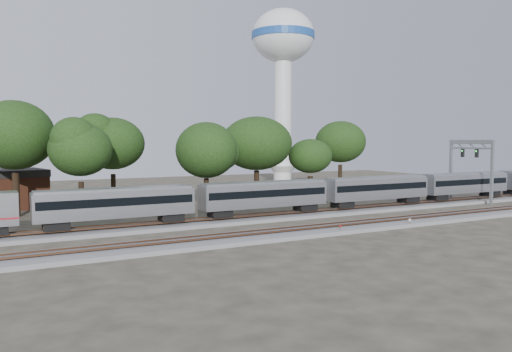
# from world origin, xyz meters

# --- Properties ---
(ground) EXTENTS (160.00, 160.00, 0.00)m
(ground) POSITION_xyz_m (0.00, 0.00, 0.00)
(ground) COLOR #383328
(ground) RESTS_ON ground
(track_far) EXTENTS (160.00, 5.00, 0.73)m
(track_far) POSITION_xyz_m (0.00, 6.00, 0.21)
(track_far) COLOR slate
(track_far) RESTS_ON ground
(track_near) EXTENTS (160.00, 5.00, 0.73)m
(track_near) POSITION_xyz_m (0.00, -4.00, 0.21)
(track_near) COLOR slate
(track_near) RESTS_ON ground
(train) EXTENTS (118.48, 2.88, 4.24)m
(train) POSITION_xyz_m (18.62, 6.00, 3.01)
(train) COLOR #B6B8BD
(train) RESTS_ON ground
(switch_stand_red) EXTENTS (0.28, 0.13, 0.91)m
(switch_stand_red) POSITION_xyz_m (3.32, -5.71, 0.58)
(switch_stand_red) COLOR #512D19
(switch_stand_red) RESTS_ON ground
(switch_stand_white) EXTENTS (0.30, 0.11, 0.95)m
(switch_stand_white) POSITION_xyz_m (12.29, -6.22, 0.60)
(switch_stand_white) COLOR #512D19
(switch_stand_white) RESTS_ON ground
(switch_lever) EXTENTS (0.56, 0.41, 0.30)m
(switch_lever) POSITION_xyz_m (7.94, -5.10, 0.15)
(switch_lever) COLOR #512D19
(switch_lever) RESTS_ON ground
(water_tower) EXTENTS (13.75, 13.75, 38.08)m
(water_tower) POSITION_xyz_m (29.82, 49.35, 28.21)
(water_tower) COLOR silver
(water_tower) RESTS_ON ground
(signal_gantry) EXTENTS (0.66, 7.81, 9.50)m
(signal_gantry) POSITION_xyz_m (37.08, 6.00, 6.92)
(signal_gantry) COLOR gray
(signal_gantry) RESTS_ON ground
(brick_building) EXTENTS (12.59, 10.01, 5.41)m
(brick_building) POSITION_xyz_m (-26.51, 31.01, 2.72)
(brick_building) COLOR brown
(brick_building) RESTS_ON ground
(tree_1) EXTENTS (10.21, 10.21, 14.40)m
(tree_1) POSITION_xyz_m (-24.85, 22.37, 10.03)
(tree_1) COLOR black
(tree_1) RESTS_ON ground
(tree_2) EXTENTS (8.45, 8.45, 11.92)m
(tree_2) POSITION_xyz_m (-18.10, 16.33, 8.30)
(tree_2) COLOR black
(tree_2) RESTS_ON ground
(tree_3) EXTENTS (9.13, 9.13, 12.87)m
(tree_3) POSITION_xyz_m (-12.83, 23.35, 8.96)
(tree_3) COLOR black
(tree_3) RESTS_ON ground
(tree_4) EXTENTS (8.26, 8.26, 11.65)m
(tree_4) POSITION_xyz_m (-2.33, 15.70, 8.11)
(tree_4) COLOR black
(tree_4) RESTS_ON ground
(tree_5) EXTENTS (9.11, 9.11, 12.84)m
(tree_5) POSITION_xyz_m (8.39, 21.60, 8.95)
(tree_5) COLOR black
(tree_5) RESTS_ON ground
(tree_6) EXTENTS (7.05, 7.05, 9.94)m
(tree_6) POSITION_xyz_m (17.35, 20.20, 6.91)
(tree_6) COLOR black
(tree_6) RESTS_ON ground
(tree_7) EXTENTS (9.34, 9.34, 13.16)m
(tree_7) POSITION_xyz_m (29.96, 28.82, 9.17)
(tree_7) COLOR black
(tree_7) RESTS_ON ground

